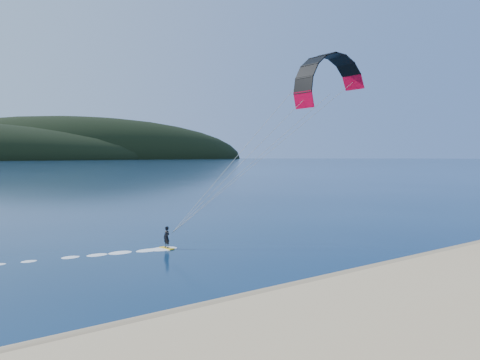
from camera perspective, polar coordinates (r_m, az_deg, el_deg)
name	(u,v)px	position (r m, az deg, el deg)	size (l,w,h in m)	color
ground	(302,346)	(16.81, 7.51, -19.34)	(1800.00, 1800.00, 0.00)	#08213D
wet_sand	(224,309)	(20.04, -1.92, -15.43)	(220.00, 2.50, 0.10)	olive
kitesurfer_near	(317,103)	(34.19, 9.40, 9.26)	(24.20, 8.19, 14.91)	yellow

